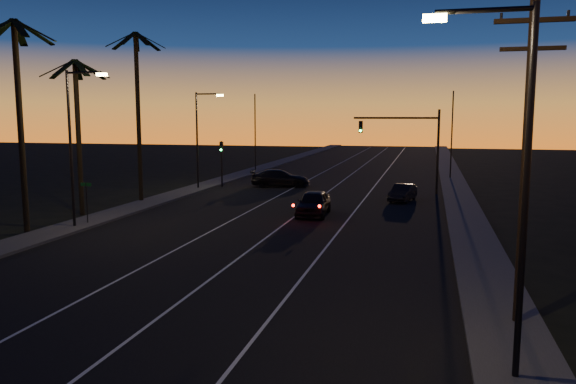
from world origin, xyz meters
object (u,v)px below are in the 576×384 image
(right_car, at_px, (403,193))
(cross_car, at_px, (280,178))
(lead_car, at_px, (314,203))
(signal_mast, at_px, (409,136))
(utility_pole, at_px, (526,155))

(right_car, relative_size, cross_car, 0.70)
(lead_car, xyz_separation_m, right_car, (5.38, 7.72, -0.17))
(signal_mast, xyz_separation_m, cross_car, (-11.57, 1.58, -3.99))
(signal_mast, distance_m, lead_car, 14.15)
(lead_car, bearing_deg, cross_car, 113.23)
(utility_pole, distance_m, right_car, 26.17)
(lead_car, bearing_deg, signal_mast, 65.78)
(cross_car, bearing_deg, utility_pole, -63.08)
(lead_car, xyz_separation_m, cross_car, (-5.99, 13.96, -0.02))
(utility_pole, distance_m, signal_mast, 30.33)
(lead_car, height_order, right_car, lead_car)
(utility_pole, xyz_separation_m, right_car, (-4.66, 25.33, -4.67))
(utility_pole, xyz_separation_m, cross_car, (-16.03, 31.57, -4.52))
(utility_pole, height_order, signal_mast, utility_pole)
(utility_pole, height_order, cross_car, utility_pole)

